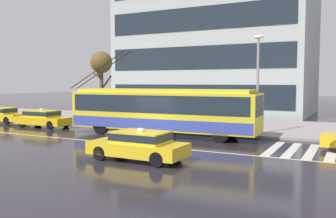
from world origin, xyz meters
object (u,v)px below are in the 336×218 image
bus_shelter (154,100)px  street_lamp (258,75)px  taxi_oncoming_near (139,144)px  pedestrian_approaching_curb (175,106)px  taxi_far_behind (1,114)px  taxi_queued_behind_bus (43,118)px  trolleybus (162,110)px  street_tree_bare (101,65)px  pedestrian_at_shelter (147,105)px  pedestrian_walking_past (192,105)px

bus_shelter → street_lamp: street_lamp is taller
taxi_oncoming_near → pedestrian_approaching_curb: size_ratio=2.17×
taxi_far_behind → taxi_queued_behind_bus: same height
taxi_queued_behind_bus → bus_shelter: 8.41m
taxi_oncoming_near → street_lamp: street_lamp is taller
trolleybus → pedestrian_approaching_curb: trolleybus is taller
taxi_oncoming_near → street_tree_bare: size_ratio=0.76×
pedestrian_at_shelter → trolleybus: bearing=-44.7°
trolleybus → pedestrian_at_shelter: (-2.66, 2.63, 0.12)m
pedestrian_approaching_curb → street_tree_bare: street_tree_bare is taller
trolleybus → street_tree_bare: (-7.10, 3.11, 3.12)m
taxi_far_behind → taxi_queued_behind_bus: 5.48m
pedestrian_at_shelter → pedestrian_walking_past: pedestrian_at_shelter is taller
taxi_far_behind → street_lamp: street_lamp is taller
trolleybus → bus_shelter: bearing=127.0°
pedestrian_approaching_curb → taxi_far_behind: bearing=-170.6°
bus_shelter → pedestrian_walking_past: bearing=25.7°
taxi_oncoming_near → bus_shelter: 11.50m
bus_shelter → pedestrian_approaching_curb: (1.99, -0.50, -0.32)m
street_tree_bare → taxi_far_behind: bearing=-161.6°
taxi_far_behind → pedestrian_at_shelter: 13.02m
taxi_far_behind → street_tree_bare: street_tree_bare is taller
pedestrian_at_shelter → street_lamp: bearing=-1.7°
taxi_far_behind → taxi_queued_behind_bus: size_ratio=1.04×
street_lamp → taxi_far_behind: bearing=-174.4°
taxi_queued_behind_bus → pedestrian_approaching_curb: size_ratio=2.24×
bus_shelter → street_lamp: bearing=-6.6°
pedestrian_walking_past → trolleybus: bearing=-91.2°
trolleybus → pedestrian_at_shelter: trolleybus is taller
taxi_queued_behind_bus → pedestrian_walking_past: 11.22m
taxi_queued_behind_bus → bus_shelter: bearing=25.5°
taxi_far_behind → street_lamp: bearing=5.6°
pedestrian_approaching_curb → street_tree_bare: size_ratio=0.35×
pedestrian_at_shelter → taxi_queued_behind_bus: bearing=-158.4°
trolleybus → taxi_far_behind: size_ratio=2.86×
taxi_queued_behind_bus → street_tree_bare: (2.89, 3.39, 4.04)m
trolleybus → taxi_far_behind: trolleybus is taller
taxi_far_behind → pedestrian_at_shelter: size_ratio=2.31×
trolleybus → taxi_oncoming_near: trolleybus is taller
taxi_far_behind → pedestrian_approaching_curb: 15.17m
trolleybus → taxi_queued_behind_bus: size_ratio=2.96×
pedestrian_approaching_curb → street_lamp: bearing=-4.0°
pedestrian_at_shelter → pedestrian_approaching_curb: 2.16m
taxi_oncoming_near → pedestrian_at_shelter: (-5.20, 9.59, 1.03)m
taxi_queued_behind_bus → street_lamp: (15.40, 2.67, 3.09)m
trolleybus → taxi_oncoming_near: bearing=-69.9°
taxi_oncoming_near → taxi_far_behind: 19.41m
pedestrian_walking_past → taxi_far_behind: bearing=-164.8°
pedestrian_approaching_curb → street_tree_bare: 7.27m
street_lamp → taxi_oncoming_near: bearing=-107.0°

